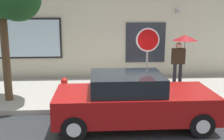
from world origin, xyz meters
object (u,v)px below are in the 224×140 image
(fire_hydrant, at_px, (65,89))
(stop_sign, at_px, (147,50))
(pedestrian_with_umbrella, at_px, (183,46))
(parked_car, at_px, (133,100))

(fire_hydrant, bearing_deg, stop_sign, -7.12)
(pedestrian_with_umbrella, bearing_deg, fire_hydrant, -160.17)
(parked_car, relative_size, pedestrian_with_umbrella, 2.10)
(parked_car, xyz_separation_m, fire_hydrant, (-2.05, 1.90, -0.19))
(fire_hydrant, xyz_separation_m, stop_sign, (2.72, -0.34, 1.34))
(pedestrian_with_umbrella, relative_size, stop_sign, 0.83)
(fire_hydrant, bearing_deg, pedestrian_with_umbrella, 19.83)
(parked_car, bearing_deg, stop_sign, 66.62)
(parked_car, distance_m, stop_sign, 2.05)
(pedestrian_with_umbrella, distance_m, stop_sign, 2.65)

